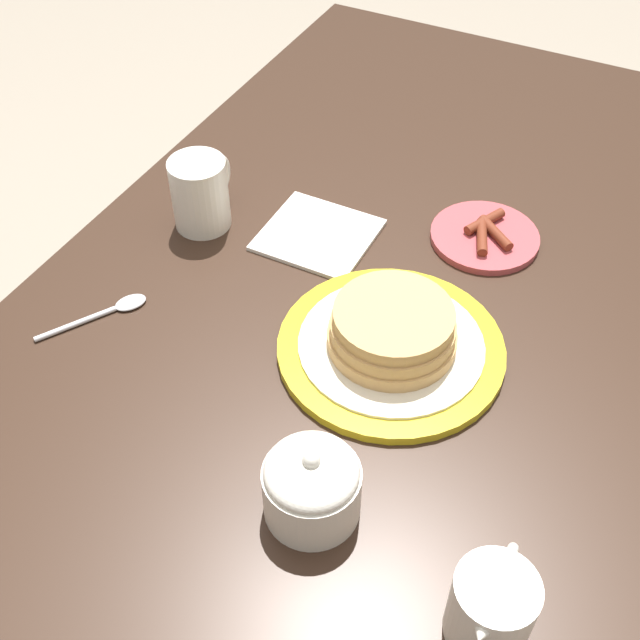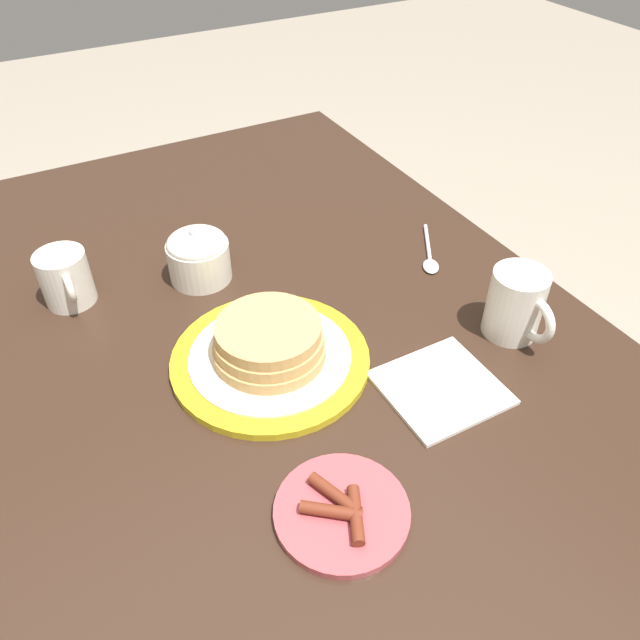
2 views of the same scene
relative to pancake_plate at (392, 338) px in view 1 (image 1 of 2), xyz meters
The scene contains 9 objects.
ground_plane 0.75m from the pancake_plate, 44.48° to the left, with size 8.00×8.00×0.00m, color gray.
dining_table 0.14m from the pancake_plate, 44.48° to the left, with size 1.57×0.88×0.72m.
pancake_plate is the anchor object (origin of this frame).
side_plate_bacon 0.25m from the pancake_plate, ahead, with size 0.15×0.15×0.02m.
coffee_mug 0.35m from the pancake_plate, 71.87° to the left, with size 0.11×0.08×0.10m.
creamer_pitcher 0.35m from the pancake_plate, 142.39° to the right, with size 0.11×0.08×0.09m.
sugar_bowl 0.23m from the pancake_plate, behind, with size 0.10×0.10×0.10m.
napkin 0.23m from the pancake_plate, 49.01° to the left, with size 0.14×0.15×0.01m.
spoon 0.36m from the pancake_plate, 105.90° to the left, with size 0.13×0.09×0.01m.
Camera 1 is at (-0.66, -0.26, 1.44)m, focal length 45.00 mm.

